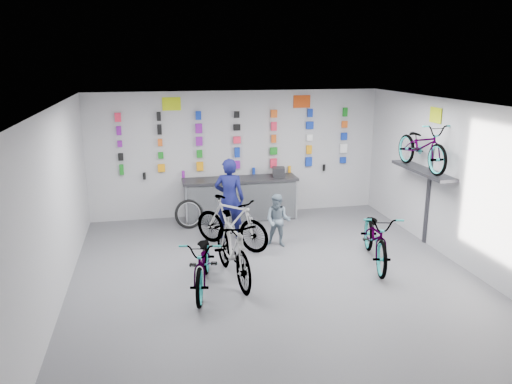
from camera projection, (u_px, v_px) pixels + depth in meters
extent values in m
plane|color=#4D4D52|center=(277.00, 281.00, 8.61)|extent=(8.00, 8.00, 0.00)
plane|color=white|center=(279.00, 106.00, 7.83)|extent=(8.00, 8.00, 0.00)
plane|color=#B7B7BA|center=(237.00, 154.00, 12.00)|extent=(7.00, 0.00, 7.00)
plane|color=#B7B7BA|center=(390.00, 317.00, 4.44)|extent=(7.00, 0.00, 7.00)
plane|color=#B7B7BA|center=(54.00, 211.00, 7.52)|extent=(0.00, 8.00, 8.00)
plane|color=#B7B7BA|center=(467.00, 187.00, 8.92)|extent=(0.00, 8.00, 8.00)
cube|color=black|center=(240.00, 201.00, 11.85)|extent=(2.60, 0.60, 0.90)
cube|color=silver|center=(243.00, 203.00, 11.56)|extent=(2.60, 0.02, 0.90)
cube|color=silver|center=(186.00, 206.00, 11.30)|extent=(0.04, 0.04, 0.96)
cube|color=silver|center=(296.00, 200.00, 11.82)|extent=(0.04, 0.04, 0.96)
cube|color=black|center=(240.00, 180.00, 11.71)|extent=(2.70, 0.66, 0.06)
cube|color=#147A1B|center=(122.00, 170.00, 11.46)|extent=(0.09, 0.06, 0.24)
cube|color=orange|center=(161.00, 168.00, 11.64)|extent=(0.16, 0.06, 0.18)
cube|color=orange|center=(200.00, 166.00, 11.82)|extent=(0.16, 0.06, 0.21)
cube|color=#791590|center=(237.00, 165.00, 12.00)|extent=(0.13, 0.06, 0.18)
cube|color=#F32748|center=(274.00, 163.00, 12.18)|extent=(0.16, 0.06, 0.23)
cube|color=#0F2EA4|center=(309.00, 162.00, 12.36)|extent=(0.16, 0.06, 0.22)
cube|color=#0F2EA4|center=(343.00, 160.00, 12.54)|extent=(0.15, 0.06, 0.15)
cube|color=black|center=(121.00, 157.00, 11.38)|extent=(0.11, 0.06, 0.17)
cube|color=#147A1B|center=(161.00, 155.00, 11.56)|extent=(0.12, 0.06, 0.15)
cube|color=#147A1B|center=(200.00, 154.00, 11.74)|extent=(0.13, 0.06, 0.18)
cube|color=#0F2EA4|center=(237.00, 152.00, 11.92)|extent=(0.12, 0.06, 0.24)
cube|color=#147A1B|center=(274.00, 151.00, 12.10)|extent=(0.17, 0.06, 0.17)
cube|color=orange|center=(309.00, 150.00, 12.28)|extent=(0.13, 0.06, 0.21)
cube|color=white|center=(343.00, 148.00, 12.46)|extent=(0.18, 0.06, 0.23)
cube|color=#791590|center=(120.00, 144.00, 11.30)|extent=(0.10, 0.06, 0.14)
cube|color=#E25818|center=(160.00, 142.00, 11.48)|extent=(0.10, 0.06, 0.16)
cube|color=#791590|center=(199.00, 141.00, 11.66)|extent=(0.15, 0.06, 0.21)
cube|color=#F32748|center=(237.00, 140.00, 11.84)|extent=(0.17, 0.06, 0.16)
cube|color=#E25818|center=(274.00, 139.00, 12.02)|extent=(0.11, 0.06, 0.19)
cube|color=white|center=(309.00, 137.00, 12.20)|extent=(0.14, 0.06, 0.15)
cube|color=#0F2EA4|center=(344.00, 136.00, 12.38)|extent=(0.15, 0.06, 0.18)
cube|color=#791590|center=(119.00, 131.00, 11.22)|extent=(0.11, 0.06, 0.20)
cube|color=black|center=(159.00, 130.00, 11.40)|extent=(0.10, 0.06, 0.23)
cube|color=#791590|center=(199.00, 128.00, 11.59)|extent=(0.15, 0.06, 0.22)
cube|color=black|center=(237.00, 127.00, 11.77)|extent=(0.16, 0.06, 0.15)
cube|color=#F32748|center=(274.00, 126.00, 11.95)|extent=(0.13, 0.06, 0.21)
cube|color=#0F2EA4|center=(310.00, 125.00, 12.13)|extent=(0.18, 0.06, 0.18)
cube|color=#E25818|center=(345.00, 124.00, 12.31)|extent=(0.14, 0.06, 0.16)
cube|color=#F32748|center=(118.00, 117.00, 11.15)|extent=(0.13, 0.06, 0.20)
cube|color=black|center=(159.00, 116.00, 11.33)|extent=(0.09, 0.06, 0.20)
cube|color=#0F2EA4|center=(198.00, 115.00, 11.51)|extent=(0.12, 0.06, 0.20)
cube|color=black|center=(237.00, 115.00, 11.69)|extent=(0.12, 0.06, 0.15)
cube|color=#E25818|center=(274.00, 114.00, 11.87)|extent=(0.15, 0.06, 0.19)
cube|color=#0F2EA4|center=(310.00, 113.00, 12.05)|extent=(0.12, 0.06, 0.20)
cube|color=#147A1B|center=(345.00, 112.00, 12.23)|extent=(0.11, 0.06, 0.22)
cylinder|color=black|center=(144.00, 176.00, 11.58)|extent=(0.07, 0.07, 0.16)
cylinder|color=#791590|center=(183.00, 174.00, 11.76)|extent=(0.07, 0.07, 0.16)
cylinder|color=#0F2EA4|center=(254.00, 171.00, 12.11)|extent=(0.07, 0.07, 0.16)
cylinder|color=orange|center=(289.00, 169.00, 12.29)|extent=(0.07, 0.07, 0.16)
cylinder|color=black|center=(324.00, 168.00, 12.47)|extent=(0.07, 0.07, 0.16)
cube|color=#333338|center=(422.00, 170.00, 10.00)|extent=(0.38, 1.90, 0.06)
cube|color=#333338|center=(428.00, 196.00, 10.18)|extent=(0.04, 0.10, 2.00)
cube|color=#C3DA10|center=(172.00, 104.00, 11.36)|extent=(0.42, 0.02, 0.30)
cube|color=#CC4211|center=(302.00, 102.00, 11.99)|extent=(0.42, 0.02, 0.30)
cube|color=#C3DA10|center=(436.00, 115.00, 9.75)|extent=(0.02, 0.40, 0.30)
imported|color=gray|center=(204.00, 262.00, 8.21)|extent=(0.99, 1.95, 0.98)
imported|color=gray|center=(233.00, 248.00, 8.54)|extent=(0.80, 1.98, 1.16)
imported|color=gray|center=(376.00, 237.00, 9.27)|extent=(1.16, 2.10, 1.05)
imported|color=gray|center=(231.00, 222.00, 10.04)|extent=(1.60, 1.61, 1.06)
imported|color=gray|center=(422.00, 146.00, 9.86)|extent=(0.63, 1.80, 0.95)
imported|color=#0E1144|center=(229.00, 199.00, 10.50)|extent=(0.73, 0.58, 1.73)
imported|color=slate|center=(278.00, 221.00, 10.10)|extent=(0.66, 0.61, 1.09)
torus|color=black|center=(189.00, 214.00, 11.27)|extent=(0.70, 0.36, 0.66)
torus|color=silver|center=(189.00, 214.00, 11.27)|extent=(0.56, 0.27, 0.53)
cube|color=black|center=(279.00, 172.00, 11.86)|extent=(0.33, 0.35, 0.22)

